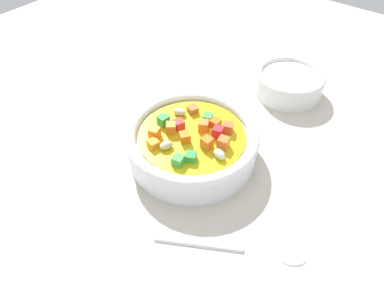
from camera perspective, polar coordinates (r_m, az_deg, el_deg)
ground_plane at (r=54.60cm, az=0.00°, el=-2.53°), size 140.00×140.00×2.00cm
soup_bowl_main at (r=51.79cm, az=-0.00°, el=0.37°), size 19.94×19.94×6.10cm
spoon at (r=44.42cm, az=7.82°, el=-16.76°), size 17.12×10.78×0.86cm
side_bowl_small at (r=67.20cm, az=15.74°, el=9.77°), size 12.47×12.47×4.42cm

